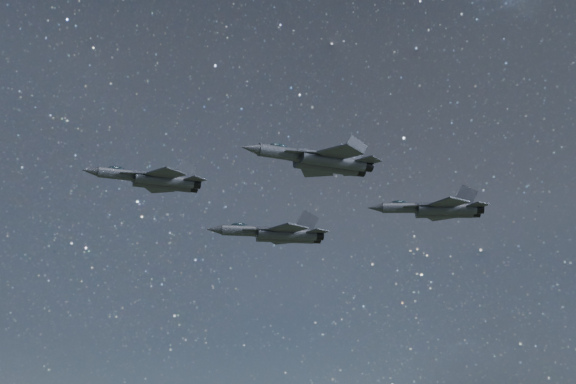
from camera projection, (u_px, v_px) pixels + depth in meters
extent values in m
cylinder|color=#2E3039|center=(125.00, 175.00, 87.23)|extent=(6.84, 2.71, 1.41)
cone|color=#2E3039|center=(90.00, 171.00, 85.80)|extent=(2.38, 1.67, 1.27)
ellipsoid|color=#1B2B32|center=(116.00, 169.00, 87.08)|extent=(2.30, 1.36, 0.70)
cube|color=#2E3039|center=(161.00, 179.00, 88.76)|extent=(7.54, 2.80, 1.18)
cylinder|color=#2E3039|center=(165.00, 180.00, 87.95)|extent=(7.72, 2.89, 1.41)
cylinder|color=#2E3039|center=(162.00, 184.00, 89.57)|extent=(7.72, 2.89, 1.41)
cylinder|color=black|center=(196.00, 184.00, 89.32)|extent=(1.41, 1.51, 1.30)
cylinder|color=black|center=(193.00, 188.00, 90.94)|extent=(1.41, 1.51, 1.30)
cube|color=#2E3039|center=(139.00, 174.00, 86.64)|extent=(4.71, 1.03, 0.11)
cube|color=#2E3039|center=(136.00, 180.00, 88.82)|extent=(4.73, 2.71, 0.11)
cube|color=#2E3039|center=(166.00, 174.00, 86.01)|extent=(5.17, 5.19, 0.18)
cube|color=#2E3039|center=(158.00, 188.00, 91.50)|extent=(4.58, 4.85, 0.18)
cube|color=#2E3039|center=(195.00, 179.00, 88.20)|extent=(3.06, 3.07, 0.14)
cube|color=#2E3039|center=(188.00, 189.00, 91.92)|extent=(2.69, 2.81, 0.14)
cube|color=#2E3039|center=(185.00, 170.00, 89.13)|extent=(3.15, 0.56, 3.22)
cube|color=#2E3039|center=(182.00, 175.00, 91.15)|extent=(3.06, 1.01, 3.22)
cylinder|color=#2E3039|center=(248.00, 231.00, 97.60)|extent=(7.48, 1.62, 1.58)
cone|color=#2E3039|center=(214.00, 230.00, 96.87)|extent=(2.43, 1.43, 1.41)
ellipsoid|color=#1B2B32|center=(239.00, 225.00, 97.64)|extent=(2.41, 1.07, 0.78)
cube|color=#2E3039|center=(283.00, 233.00, 98.37)|extent=(8.29, 1.56, 1.31)
cylinder|color=#2E3039|center=(287.00, 234.00, 97.35)|extent=(8.49, 1.62, 1.58)
cylinder|color=#2E3039|center=(285.00, 237.00, 99.24)|extent=(8.49, 1.62, 1.58)
cylinder|color=black|center=(319.00, 235.00, 98.05)|extent=(1.32, 1.46, 1.45)
cylinder|color=black|center=(316.00, 239.00, 99.94)|extent=(1.32, 1.46, 1.45)
cube|color=#2E3039|center=(261.00, 230.00, 96.55)|extent=(5.37, 2.07, 0.12)
cube|color=#2E3039|center=(259.00, 234.00, 99.12)|extent=(5.37, 2.12, 0.12)
cube|color=#2E3039|center=(289.00, 228.00, 95.10)|extent=(5.57, 5.72, 0.20)
cube|color=#2E3039|center=(281.00, 240.00, 101.56)|extent=(5.55, 5.71, 0.20)
cube|color=#2E3039|center=(318.00, 232.00, 96.81)|extent=(3.28, 3.35, 0.15)
cube|color=#2E3039|center=(312.00, 239.00, 101.18)|extent=(3.27, 3.34, 0.15)
cube|color=#2E3039|center=(307.00, 222.00, 98.13)|extent=(3.51, 0.45, 3.59)
cube|color=#2E3039|center=(304.00, 226.00, 100.51)|extent=(3.51, 0.46, 3.59)
cylinder|color=#2E3039|center=(288.00, 154.00, 74.28)|extent=(6.92, 2.94, 1.43)
cone|color=#2E3039|center=(250.00, 148.00, 72.71)|extent=(2.43, 1.75, 1.28)
ellipsoid|color=#1B2B32|center=(278.00, 147.00, 74.10)|extent=(2.34, 1.43, 0.70)
cube|color=#2E3039|center=(327.00, 160.00, 75.97)|extent=(7.62, 3.05, 1.19)
cylinder|color=#2E3039|center=(333.00, 161.00, 75.17)|extent=(7.81, 3.15, 1.43)
cylinder|color=#2E3039|center=(326.00, 166.00, 76.78)|extent=(7.81, 3.15, 1.43)
cylinder|color=black|center=(367.00, 166.00, 76.67)|extent=(1.46, 1.56, 1.32)
cylinder|color=black|center=(359.00, 171.00, 78.29)|extent=(1.46, 1.56, 1.32)
cube|color=#2E3039|center=(306.00, 153.00, 73.75)|extent=(4.79, 1.19, 0.11)
cube|color=#2E3039|center=(297.00, 160.00, 75.93)|extent=(4.75, 2.87, 0.11)
cube|color=#2E3039|center=(340.00, 153.00, 73.22)|extent=(5.24, 5.24, 0.18)
cube|color=#2E3039|center=(317.00, 170.00, 78.71)|extent=(4.56, 4.84, 0.18)
cube|color=#2E3039|center=(369.00, 161.00, 75.54)|extent=(3.10, 3.11, 0.14)
cube|color=#2E3039|center=(352.00, 172.00, 79.26)|extent=(2.68, 2.80, 0.14)
cube|color=#2E3039|center=(355.00, 149.00, 76.44)|extent=(3.17, 0.62, 3.26)
cube|color=#2E3039|center=(346.00, 156.00, 78.46)|extent=(3.07, 1.12, 3.26)
cylinder|color=#2E3039|center=(407.00, 208.00, 88.01)|extent=(6.69, 2.42, 1.38)
cone|color=#2E3039|center=(375.00, 208.00, 88.04)|extent=(2.30, 1.57, 1.24)
ellipsoid|color=#1B2B32|center=(399.00, 203.00, 88.22)|extent=(2.23, 1.26, 0.68)
cube|color=#2E3039|center=(443.00, 208.00, 87.96)|extent=(7.38, 2.48, 1.15)
cylinder|color=#2E3039|center=(447.00, 209.00, 86.99)|extent=(7.56, 2.56, 1.38)
cylinder|color=#2E3039|center=(444.00, 213.00, 88.67)|extent=(7.56, 2.56, 1.38)
cylinder|color=black|center=(479.00, 209.00, 86.95)|extent=(1.34, 1.44, 1.27)
cylinder|color=black|center=(475.00, 213.00, 88.64)|extent=(1.34, 1.44, 1.27)
cube|color=#2E3039|center=(421.00, 206.00, 86.82)|extent=(4.66, 2.51, 0.11)
cube|color=#2E3039|center=(418.00, 211.00, 89.10)|extent=(4.63, 1.11, 0.11)
cube|color=#2E3039|center=(449.00, 203.00, 85.02)|extent=(4.57, 4.81, 0.18)
cube|color=#2E3039|center=(439.00, 216.00, 90.75)|extent=(5.04, 5.08, 0.18)
cube|color=#2E3039|center=(478.00, 205.00, 85.92)|extent=(2.69, 2.79, 0.13)
cube|color=#2E3039|center=(470.00, 214.00, 89.79)|extent=(2.98, 3.00, 0.13)
cube|color=#2E3039|center=(466.00, 196.00, 87.27)|extent=(3.02, 0.88, 3.15)
cube|color=#2E3039|center=(462.00, 201.00, 89.38)|extent=(3.09, 0.52, 3.15)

